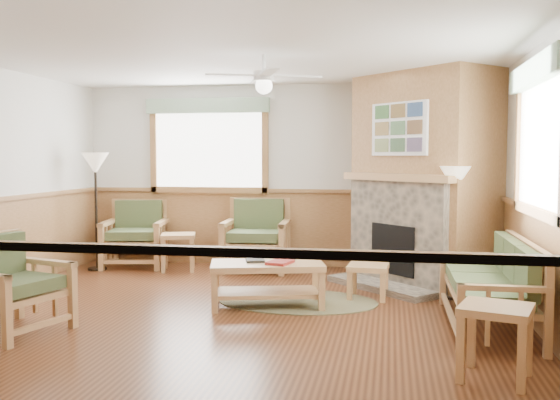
% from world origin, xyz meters
% --- Properties ---
extents(floor, '(6.00, 6.00, 0.01)m').
position_xyz_m(floor, '(0.00, 0.00, -0.01)').
color(floor, '#562D18').
rests_on(floor, ground).
extents(ceiling, '(6.00, 6.00, 0.01)m').
position_xyz_m(ceiling, '(0.00, 0.00, 2.70)').
color(ceiling, white).
rests_on(ceiling, floor).
extents(wall_back, '(6.00, 0.02, 2.70)m').
position_xyz_m(wall_back, '(0.00, 3.00, 1.35)').
color(wall_back, white).
rests_on(wall_back, floor).
extents(wall_front, '(6.00, 0.02, 2.70)m').
position_xyz_m(wall_front, '(0.00, -3.00, 1.35)').
color(wall_front, white).
rests_on(wall_front, floor).
extents(wall_right, '(0.02, 6.00, 2.70)m').
position_xyz_m(wall_right, '(3.00, 0.00, 1.35)').
color(wall_right, white).
rests_on(wall_right, floor).
extents(wainscot, '(6.00, 6.00, 1.10)m').
position_xyz_m(wainscot, '(0.00, 0.00, 0.55)').
color(wainscot, '#9D6E40').
rests_on(wainscot, floor).
extents(fireplace, '(3.11, 3.11, 2.70)m').
position_xyz_m(fireplace, '(2.05, 2.05, 1.35)').
color(fireplace, '#9D6E40').
rests_on(fireplace, floor).
extents(window_back, '(1.90, 0.16, 1.50)m').
position_xyz_m(window_back, '(-1.10, 2.96, 2.53)').
color(window_back, white).
rests_on(window_back, wall_back).
extents(window_right, '(0.16, 1.90, 1.50)m').
position_xyz_m(window_right, '(2.96, -0.20, 2.53)').
color(window_right, white).
rests_on(window_right, wall_right).
extents(ceiling_fan, '(1.59, 1.59, 0.36)m').
position_xyz_m(ceiling_fan, '(0.30, 0.30, 2.66)').
color(ceiling_fan, white).
rests_on(ceiling_fan, ceiling).
extents(sofa, '(1.84, 0.75, 0.84)m').
position_xyz_m(sofa, '(2.55, -0.02, 0.42)').
color(sofa, tan).
rests_on(sofa, floor).
extents(armchair_back_left, '(1.02, 1.02, 0.98)m').
position_xyz_m(armchair_back_left, '(-2.13, 2.55, 0.49)').
color(armchair_back_left, tan).
rests_on(armchair_back_left, floor).
extents(armchair_back_right, '(0.96, 0.96, 1.02)m').
position_xyz_m(armchair_back_right, '(-0.28, 2.55, 0.51)').
color(armchair_back_right, tan).
rests_on(armchair_back_right, floor).
extents(armchair_left, '(1.02, 1.02, 0.91)m').
position_xyz_m(armchair_left, '(-1.82, -0.98, 0.45)').
color(armchair_left, tan).
rests_on(armchair_left, floor).
extents(coffee_table, '(1.33, 0.89, 0.49)m').
position_xyz_m(coffee_table, '(0.31, 0.41, 0.24)').
color(coffee_table, tan).
rests_on(coffee_table, floor).
extents(end_table_chairs, '(0.58, 0.57, 0.53)m').
position_xyz_m(end_table_chairs, '(-1.37, 2.32, 0.27)').
color(end_table_chairs, tan).
rests_on(end_table_chairs, floor).
extents(end_table_sofa, '(0.61, 0.60, 0.55)m').
position_xyz_m(end_table_sofa, '(2.39, -1.48, 0.28)').
color(end_table_sofa, tan).
rests_on(end_table_sofa, floor).
extents(footstool, '(0.48, 0.48, 0.39)m').
position_xyz_m(footstool, '(1.38, 1.02, 0.20)').
color(footstool, tan).
rests_on(footstool, floor).
extents(braided_rug, '(2.38, 2.38, 0.01)m').
position_xyz_m(braided_rug, '(0.60, 0.69, 0.01)').
color(braided_rug, brown).
rests_on(braided_rug, floor).
extents(floor_lamp_left, '(0.44, 0.44, 1.70)m').
position_xyz_m(floor_lamp_left, '(-2.55, 2.16, 0.85)').
color(floor_lamp_left, black).
rests_on(floor_lamp_left, floor).
extents(floor_lamp_right, '(0.38, 0.38, 1.54)m').
position_xyz_m(floor_lamp_right, '(2.35, 1.19, 0.77)').
color(floor_lamp_right, black).
rests_on(floor_lamp_right, floor).
extents(book_red, '(0.29, 0.35, 0.03)m').
position_xyz_m(book_red, '(0.46, 0.36, 0.52)').
color(book_red, maroon).
rests_on(book_red, coffee_table).
extents(book_dark, '(0.27, 0.31, 0.02)m').
position_xyz_m(book_dark, '(0.16, 0.48, 0.51)').
color(book_dark, black).
rests_on(book_dark, coffee_table).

